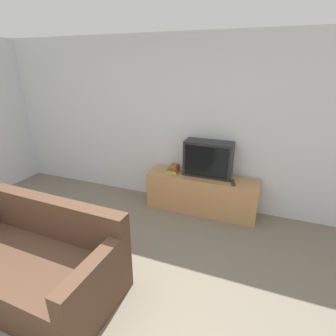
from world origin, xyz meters
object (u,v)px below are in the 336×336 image
Objects in this scene: remote_on_stand at (233,183)px; tv_stand at (201,193)px; book_stack at (174,169)px; television at (208,159)px; couch at (34,264)px.

tv_stand is at bearing 169.35° from remote_on_stand.
remote_on_stand is at bearing -5.56° from book_stack.
television reaches higher than couch.
television is at bearing 49.53° from tv_stand.
television reaches higher than remote_on_stand.
remote_on_stand is (0.94, -0.09, -0.05)m from book_stack.
television is 2.59m from couch.
couch reaches higher than tv_stand.
television reaches higher than tv_stand.
couch reaches higher than remote_on_stand.
book_stack is 1.12× the size of remote_on_stand.
book_stack is (0.72, 2.13, 0.35)m from couch.
book_stack is at bearing 174.44° from remote_on_stand.
tv_stand is 2.43m from couch.
couch is 9.22× the size of remote_on_stand.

